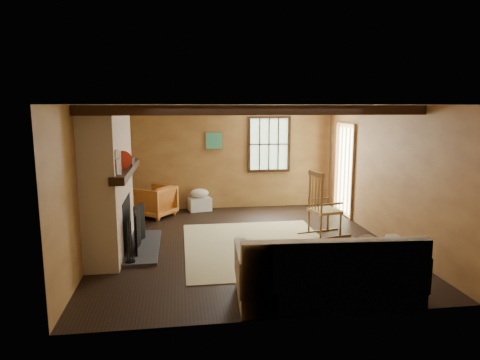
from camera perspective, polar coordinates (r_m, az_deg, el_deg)
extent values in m
plane|color=black|center=(7.61, 0.60, -8.45)|extent=(5.50, 5.50, 0.00)
cube|color=olive|center=(10.02, -1.77, 3.01)|extent=(5.00, 0.02, 2.40)
cube|color=olive|center=(4.68, 5.74, -4.88)|extent=(5.00, 0.02, 2.40)
cube|color=olive|center=(7.38, -18.96, 0.04)|extent=(0.02, 5.50, 2.40)
cube|color=olive|center=(8.09, 18.41, 0.88)|extent=(0.02, 5.50, 2.40)
cube|color=silver|center=(7.23, 0.63, 9.94)|extent=(5.00, 5.50, 0.02)
cube|color=black|center=(6.04, 2.38, 9.29)|extent=(5.00, 0.12, 0.14)
cube|color=black|center=(8.42, -0.62, 9.44)|extent=(5.00, 0.12, 0.14)
cube|color=black|center=(10.12, 3.89, 4.77)|extent=(1.02, 0.06, 1.32)
cube|color=#BCE0AB|center=(10.15, 3.86, 4.78)|extent=(0.90, 0.01, 1.20)
cube|color=black|center=(10.13, 3.88, 4.77)|extent=(0.90, 0.03, 0.02)
cube|color=brown|center=(9.64, 13.72, 1.26)|extent=(0.06, 1.00, 2.06)
cube|color=#BCE0AB|center=(9.65, 13.88, 1.27)|extent=(0.01, 0.80, 1.85)
cube|color=brown|center=(9.93, -3.49, 5.25)|extent=(0.42, 0.03, 0.42)
cube|color=#267369|center=(9.91, -3.48, 5.25)|extent=(0.36, 0.01, 0.36)
cube|color=#945139|center=(7.33, -17.04, 0.08)|extent=(0.50, 2.20, 2.40)
cube|color=black|center=(7.48, -16.22, -5.58)|extent=(0.38, 1.00, 0.85)
cube|color=#36353A|center=(7.55, -12.80, -8.65)|extent=(0.55, 1.80, 0.05)
cube|color=black|center=(7.27, -14.92, 1.30)|extent=(0.22, 2.30, 0.12)
cube|color=black|center=(7.07, -13.74, -6.99)|extent=(0.07, 0.32, 0.65)
cube|color=black|center=(7.39, -13.49, -6.25)|extent=(0.07, 0.32, 0.65)
cube|color=black|center=(7.71, -13.26, -5.56)|extent=(0.16, 0.30, 0.65)
cylinder|color=black|center=(6.82, -14.44, -10.44)|extent=(0.16, 0.16, 0.02)
cylinder|color=black|center=(6.69, -14.84, -8.05)|extent=(0.01, 0.01, 0.64)
cylinder|color=black|center=(6.72, -14.56, -7.97)|extent=(0.01, 0.01, 0.64)
cylinder|color=black|center=(6.74, -14.28, -7.90)|extent=(0.01, 0.01, 0.64)
cylinder|color=white|center=(6.33, -16.06, 1.66)|extent=(0.11, 0.11, 0.24)
sphere|color=white|center=(6.30, -16.14, 3.32)|extent=(0.13, 0.13, 0.13)
cylinder|color=red|center=(6.94, -15.37, 2.61)|extent=(0.29, 0.07, 0.29)
cube|color=black|center=(7.36, -14.95, 2.39)|extent=(0.27, 0.19, 0.13)
cylinder|color=black|center=(7.68, -14.66, 2.56)|extent=(0.08, 0.08, 0.10)
cylinder|color=black|center=(7.78, -14.58, 2.58)|extent=(0.07, 0.07, 0.07)
cube|color=tan|center=(7.45, 2.37, -8.83)|extent=(2.50, 3.00, 0.01)
cube|color=tan|center=(8.11, 11.25, -4.04)|extent=(0.58, 0.60, 0.05)
cube|color=brown|center=(7.87, 10.14, 0.76)|extent=(0.16, 0.48, 0.08)
cylinder|color=brown|center=(8.11, 13.24, -5.78)|extent=(0.04, 0.04, 0.46)
cylinder|color=brown|center=(8.45, 11.63, -5.10)|extent=(0.04, 0.04, 0.46)
cylinder|color=brown|center=(7.89, 10.73, -6.14)|extent=(0.04, 0.04, 0.46)
cylinder|color=brown|center=(8.23, 9.18, -5.42)|extent=(0.04, 0.04, 0.46)
cylinder|color=brown|center=(7.75, 10.87, -1.90)|extent=(0.04, 0.04, 0.78)
cylinder|color=brown|center=(8.10, 9.30, -1.35)|extent=(0.04, 0.04, 0.78)
cylinder|color=brown|center=(7.84, 10.46, -1.91)|extent=(0.02, 0.02, 0.65)
cylinder|color=brown|center=(7.93, 10.06, -1.77)|extent=(0.02, 0.02, 0.65)
cylinder|color=brown|center=(8.01, 9.67, -1.63)|extent=(0.02, 0.02, 0.65)
cube|color=brown|center=(7.88, 12.19, -3.15)|extent=(0.44, 0.14, 0.03)
cube|color=brown|center=(8.26, 10.43, -2.50)|extent=(0.44, 0.14, 0.03)
cube|color=brown|center=(8.06, 11.95, -7.49)|extent=(0.87, 0.25, 0.03)
cube|color=brown|center=(8.40, 10.38, -6.74)|extent=(0.87, 0.25, 0.03)
cube|color=white|center=(5.57, 11.28, -13.02)|extent=(2.23, 1.13, 0.48)
cube|color=white|center=(5.07, 12.65, -11.06)|extent=(2.17, 0.32, 0.60)
cube|color=white|center=(5.32, 0.38, -11.43)|extent=(0.22, 0.98, 0.43)
cube|color=white|center=(5.84, 21.30, -10.15)|extent=(0.22, 0.98, 0.43)
ellipsoid|color=white|center=(5.71, 16.43, -8.86)|extent=(0.40, 0.16, 0.39)
cylinder|color=brown|center=(10.08, -14.12, -3.84)|extent=(0.39, 0.12, 0.12)
cylinder|color=brown|center=(10.06, -13.40, -3.83)|extent=(0.39, 0.12, 0.12)
cylinder|color=brown|center=(10.05, -12.68, -3.82)|extent=(0.39, 0.12, 0.12)
cylinder|color=brown|center=(10.05, -14.15, -3.19)|extent=(0.39, 0.12, 0.12)
cylinder|color=brown|center=(10.04, -13.43, -3.18)|extent=(0.39, 0.12, 0.12)
cylinder|color=brown|center=(10.03, -12.71, -3.17)|extent=(0.39, 0.12, 0.12)
cube|color=white|center=(9.96, -5.40, -3.21)|extent=(0.56, 0.47, 0.30)
ellipsoid|color=white|center=(9.90, -5.43, -1.77)|extent=(0.46, 0.38, 0.21)
imported|color=#BF6026|center=(9.50, -11.29, -2.80)|extent=(1.04, 1.03, 0.68)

